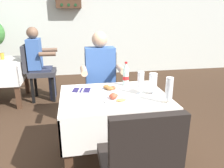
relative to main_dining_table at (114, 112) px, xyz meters
name	(u,v)px	position (x,y,z in m)	size (l,w,h in m)	color
ground_plane	(103,167)	(-0.12, -0.09, -0.54)	(11.00, 11.00, 0.00)	#382619
back_wall	(80,9)	(-0.12, 3.56, 1.03)	(11.00, 0.12, 3.15)	silver
main_dining_table	(114,112)	(0.00, 0.00, 0.00)	(1.00, 0.79, 0.72)	white
chair_far_diner_seat	(103,86)	(0.00, 0.79, 0.01)	(0.44, 0.50, 0.97)	black
chair_near_camera_side	(137,164)	(0.00, -0.79, 0.01)	(0.44, 0.50, 0.97)	black
seated_diner_far	(101,77)	(-0.03, 0.68, 0.17)	(0.50, 0.46, 1.26)	#282D42
plate_near_camera	(117,99)	(0.00, -0.14, 0.20)	(0.26, 0.26, 0.07)	white
plate_far_diner	(109,89)	(-0.02, 0.15, 0.20)	(0.23, 0.23, 0.05)	white
beer_glass_left	(141,83)	(0.25, -0.01, 0.29)	(0.07, 0.07, 0.22)	white
beer_glass_middle	(169,90)	(0.42, -0.27, 0.30)	(0.07, 0.07, 0.23)	white
beer_glass_right	(153,83)	(0.37, -0.04, 0.29)	(0.08, 0.08, 0.21)	white
cola_bottle_primary	(126,75)	(0.18, 0.27, 0.29)	(0.06, 0.06, 0.26)	silver
napkin_cutlery_set	(82,90)	(-0.29, 0.19, 0.18)	(0.19, 0.20, 0.01)	#231E4C
background_chair_right	(37,69)	(-0.98, 1.92, 0.01)	(0.50, 0.44, 0.97)	#2D2D33
background_patron	(39,60)	(-0.94, 1.92, 0.17)	(0.46, 0.50, 1.26)	#282D42
background_table_tumbler	(2,56)	(-1.53, 2.01, 0.23)	(0.06, 0.06, 0.11)	#C68928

